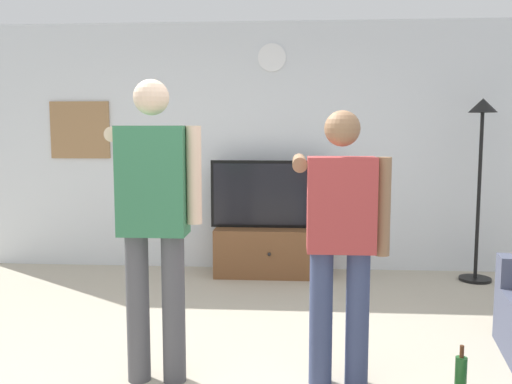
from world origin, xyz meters
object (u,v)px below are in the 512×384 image
(person_standing_nearer_lamp, at_px, (154,213))
(beverage_bottle, at_px, (461,380))
(floor_lamp, at_px, (481,151))
(wall_clock, at_px, (272,58))
(person_standing_nearer_couch, at_px, (340,233))
(tv_stand, at_px, (270,252))
(framed_picture, at_px, (80,130))
(television, at_px, (271,194))

(person_standing_nearer_lamp, xyz_separation_m, beverage_bottle, (1.78, -0.18, -0.90))
(floor_lamp, distance_m, person_standing_nearer_lamp, 3.66)
(wall_clock, distance_m, person_standing_nearer_couch, 3.14)
(person_standing_nearer_lamp, bearing_deg, tv_stand, 76.80)
(framed_picture, height_order, person_standing_nearer_lamp, framed_picture)
(tv_stand, bearing_deg, person_standing_nearer_couch, -78.12)
(tv_stand, xyz_separation_m, person_standing_nearer_lamp, (-0.59, -2.52, 0.79))
(television, bearing_deg, beverage_bottle, -66.52)
(floor_lamp, relative_size, person_standing_nearer_lamp, 1.01)
(tv_stand, distance_m, person_standing_nearer_lamp, 2.70)
(tv_stand, bearing_deg, person_standing_nearer_lamp, -103.20)
(beverage_bottle, bearing_deg, television, 113.48)
(television, bearing_deg, person_standing_nearer_lamp, -102.97)
(television, bearing_deg, wall_clock, 90.00)
(framed_picture, bearing_deg, beverage_bottle, -41.91)
(television, height_order, beverage_bottle, television)
(person_standing_nearer_lamp, relative_size, person_standing_nearer_couch, 1.11)
(framed_picture, bearing_deg, person_standing_nearer_couch, -46.21)
(television, height_order, floor_lamp, floor_lamp)
(wall_clock, xyz_separation_m, person_standing_nearer_lamp, (-0.59, -2.81, -1.27))
(wall_clock, bearing_deg, television, -90.00)
(framed_picture, distance_m, beverage_bottle, 4.70)
(wall_clock, height_order, person_standing_nearer_couch, wall_clock)
(wall_clock, relative_size, person_standing_nearer_lamp, 0.16)
(tv_stand, distance_m, television, 0.61)
(person_standing_nearer_lamp, height_order, beverage_bottle, person_standing_nearer_lamp)
(tv_stand, bearing_deg, television, 90.00)
(television, bearing_deg, floor_lamp, -3.20)
(framed_picture, distance_m, floor_lamp, 4.28)
(floor_lamp, height_order, beverage_bottle, floor_lamp)
(television, xyz_separation_m, beverage_bottle, (1.19, -2.75, -0.72))
(tv_stand, relative_size, television, 0.92)
(person_standing_nearer_couch, bearing_deg, framed_picture, 133.79)
(person_standing_nearer_lamp, bearing_deg, beverage_bottle, -5.85)
(television, xyz_separation_m, wall_clock, (0.00, 0.24, 1.45))
(person_standing_nearer_couch, bearing_deg, person_standing_nearer_lamp, -178.43)
(television, xyz_separation_m, person_standing_nearer_couch, (0.52, -2.53, 0.07))
(beverage_bottle, bearing_deg, person_standing_nearer_couch, 162.34)
(floor_lamp, bearing_deg, wall_clock, 170.28)
(tv_stand, relative_size, wall_clock, 3.89)
(television, distance_m, wall_clock, 1.47)
(person_standing_nearer_lamp, bearing_deg, framed_picture, 118.91)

